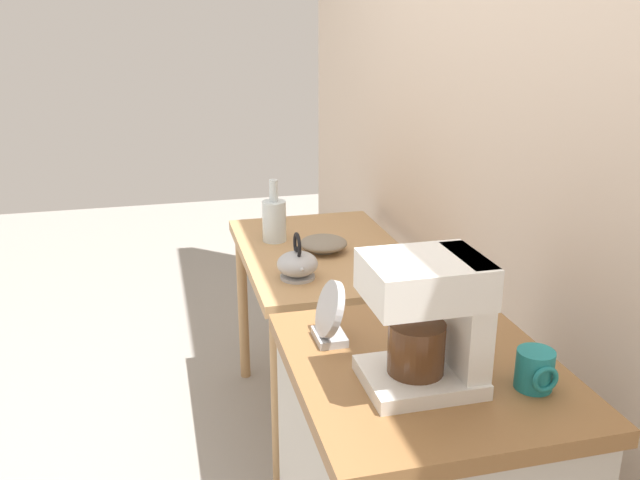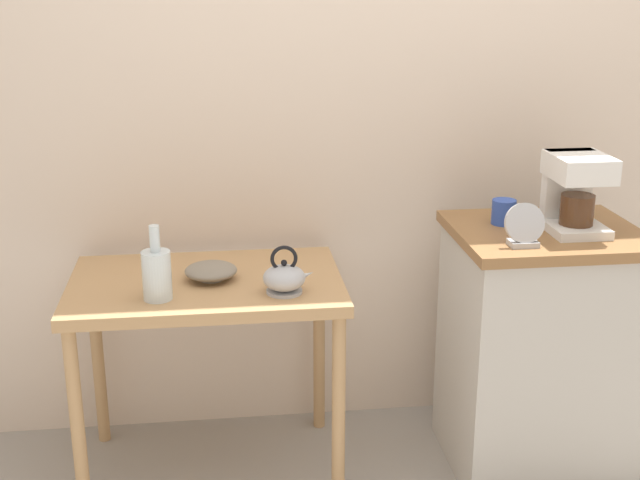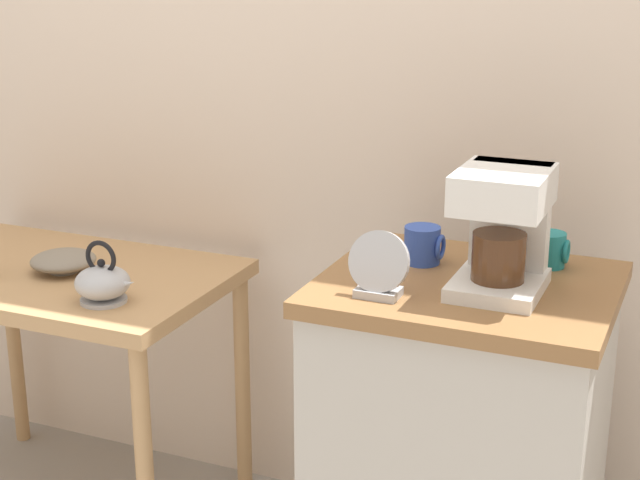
{
  "view_description": "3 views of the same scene",
  "coord_description": "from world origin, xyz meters",
  "views": [
    {
      "loc": [
        1.71,
        -0.53,
        1.57
      ],
      "look_at": [
        -0.21,
        -0.05,
        0.9
      ],
      "focal_mm": 38.09,
      "sensor_mm": 36.0,
      "label": 1
    },
    {
      "loc": [
        -0.53,
        -2.63,
        1.72
      ],
      "look_at": [
        -0.21,
        -0.03,
        0.88
      ],
      "focal_mm": 47.85,
      "sensor_mm": 36.0,
      "label": 2
    },
    {
      "loc": [
        1.04,
        -1.95,
        1.59
      ],
      "look_at": [
        0.21,
        0.0,
        0.93
      ],
      "focal_mm": 54.63,
      "sensor_mm": 36.0,
      "label": 3
    }
  ],
  "objects": [
    {
      "name": "table_clock",
      "position": [
        0.42,
        -0.18,
        0.94
      ],
      "size": [
        0.13,
        0.06,
        0.14
      ],
      "color": "#B2B5BA",
      "rests_on": "kitchen_counter"
    },
    {
      "name": "mug_dark_teal",
      "position": [
        0.7,
        0.15,
        0.92
      ],
      "size": [
        0.08,
        0.07,
        0.08
      ],
      "color": "teal",
      "rests_on": "kitchen_counter"
    },
    {
      "name": "kitchen_counter",
      "position": [
        0.56,
        -0.02,
        0.44
      ],
      "size": [
        0.62,
        0.54,
        0.88
      ],
      "color": "#BCB7AD",
      "rests_on": "ground_plane"
    },
    {
      "name": "coffee_maker",
      "position": [
        0.64,
        -0.04,
        1.02
      ],
      "size": [
        0.18,
        0.22,
        0.26
      ],
      "color": "white",
      "rests_on": "kitchen_counter"
    },
    {
      "name": "back_wall",
      "position": [
        0.1,
        0.46,
        1.4
      ],
      "size": [
        4.4,
        0.1,
        2.8
      ],
      "primitive_type": "cube",
      "color": "beige",
      "rests_on": "ground_plane"
    },
    {
      "name": "wooden_table",
      "position": [
        -0.58,
        0.06,
        0.63
      ],
      "size": [
        0.91,
        0.59,
        0.73
      ],
      "color": "tan",
      "rests_on": "ground_plane"
    },
    {
      "name": "mug_blue",
      "position": [
        0.44,
        0.06,
        0.92
      ],
      "size": [
        0.09,
        0.08,
        0.08
      ],
      "color": "#2D4CAD",
      "rests_on": "kitchen_counter"
    },
    {
      "name": "bowl_stoneware",
      "position": [
        -0.56,
        0.05,
        0.76
      ],
      "size": [
        0.17,
        0.17,
        0.06
      ],
      "color": "gray",
      "rests_on": "wooden_table"
    },
    {
      "name": "teakettle",
      "position": [
        -0.33,
        -0.09,
        0.78
      ],
      "size": [
        0.17,
        0.14,
        0.16
      ],
      "color": "#B2B5BA",
      "rests_on": "wooden_table"
    }
  ]
}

